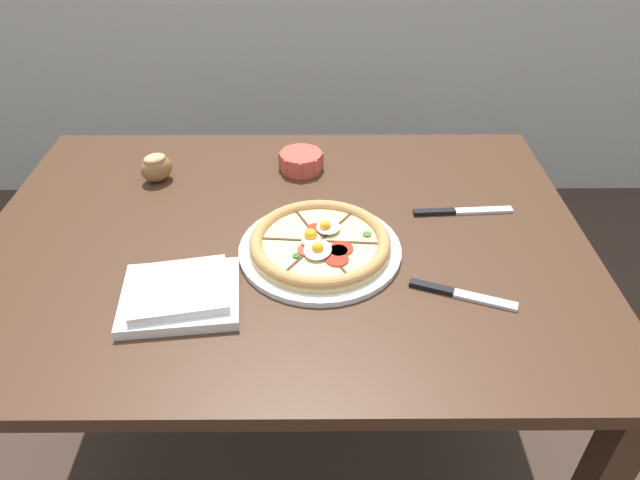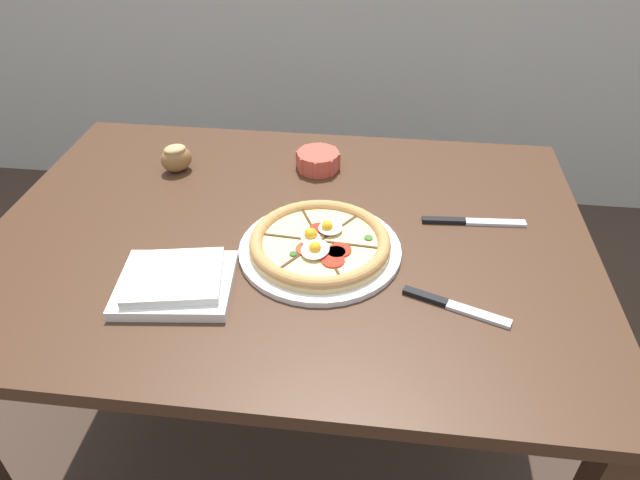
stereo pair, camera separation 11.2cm
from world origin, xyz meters
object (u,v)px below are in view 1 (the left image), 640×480
Objects in this scene: dining_table at (286,270)px; knife_main at (462,211)px; ramekin_bowl at (301,161)px; napkin_folded at (180,293)px; bread_piece_near at (156,167)px; knife_spare at (461,294)px; pizza at (320,244)px.

knife_main reaches higher than dining_table.
napkin_folded is (-0.21, -0.47, -0.01)m from ramekin_bowl.
napkin_folded is at bearing -131.00° from dining_table.
bread_piece_near reaches higher than knife_spare.
ramekin_bowl reaches higher than napkin_folded.
knife_main is at bearing 11.03° from dining_table.
knife_spare is (0.50, 0.01, -0.01)m from napkin_folded.
ramekin_bowl is (0.03, 0.27, 0.12)m from dining_table.
dining_table is 11.42× the size of ramekin_bowl.
pizza is 1.71× the size of knife_spare.
pizza is 1.47× the size of knife_main.
pizza is at bearing -82.33° from ramekin_bowl.
knife_spare is at bearing 0.97° from napkin_folded.
pizza is 0.29m from napkin_folded.
bread_piece_near is (-0.38, 0.28, 0.02)m from pizza.
dining_table is 0.40m from knife_spare.
knife_spare is at bearing -56.96° from ramekin_bowl.
knife_spare is at bearing -105.56° from knife_main.
pizza is 3.45× the size of bread_piece_near.
ramekin_bowl is 0.58× the size of knife_spare.
dining_table is at bearing -35.12° from bread_piece_near.
knife_main and knife_spare have the same top height.
ramekin_bowl is at bearing 147.86° from knife_main.
bread_piece_near is at bearing -171.64° from ramekin_bowl.
napkin_folded is 0.50m from knife_spare.
bread_piece_near is 0.76m from knife_spare.
bread_piece_near reaches higher than knife_main.
pizza reaches higher than knife_spare.
knife_main is 1.17× the size of knife_spare.
bread_piece_near reaches higher than ramekin_bowl.
bread_piece_near reaches higher than pizza.
ramekin_bowl is at bearing 97.67° from pizza.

